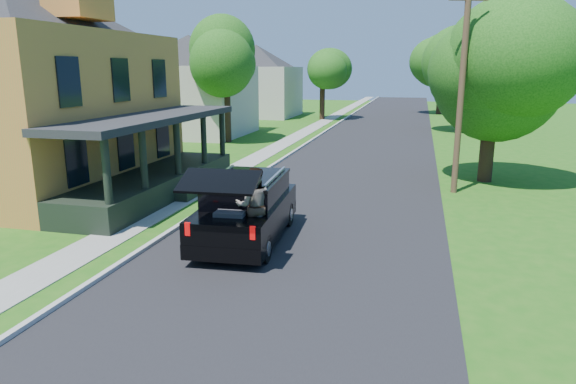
% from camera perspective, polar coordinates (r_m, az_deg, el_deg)
% --- Properties ---
extents(ground, '(140.00, 140.00, 0.00)m').
position_cam_1_polar(ground, '(12.89, -0.22, -8.40)').
color(ground, '#1E5A12').
rests_on(ground, ground).
extents(street, '(8.00, 120.00, 0.02)m').
position_cam_1_polar(street, '(32.08, 8.80, 4.75)').
color(street, black).
rests_on(street, ground).
extents(curb, '(0.15, 120.00, 0.12)m').
position_cam_1_polar(curb, '(32.71, 1.70, 5.07)').
color(curb, '#A7A7A2').
rests_on(curb, ground).
extents(sidewalk, '(1.30, 120.00, 0.03)m').
position_cam_1_polar(sidewalk, '(33.07, -0.93, 5.16)').
color(sidewalk, gray).
rests_on(sidewalk, ground).
extents(front_walk, '(6.50, 1.20, 0.03)m').
position_cam_1_polar(front_walk, '(22.10, -20.60, 0.07)').
color(front_walk, gray).
rests_on(front_walk, ground).
extents(main_house, '(15.56, 15.56, 10.10)m').
position_cam_1_polar(main_house, '(23.63, -28.37, 12.22)').
color(main_house, '#B78035').
rests_on(main_house, ground).
extents(neighbor_house_mid, '(12.78, 12.78, 8.30)m').
position_cam_1_polar(neighbor_house_mid, '(39.22, -10.84, 12.39)').
color(neighbor_house_mid, '#B9B0A3').
rests_on(neighbor_house_mid, ground).
extents(neighbor_house_far, '(12.78, 12.78, 8.30)m').
position_cam_1_polar(neighbor_house_far, '(54.15, -3.53, 12.85)').
color(neighbor_house_far, '#B9B0A3').
rests_on(neighbor_house_far, ground).
extents(black_suv, '(2.33, 5.38, 2.46)m').
position_cam_1_polar(black_suv, '(14.61, -4.67, -1.89)').
color(black_suv, black).
rests_on(black_suv, ground).
extents(skateboarder, '(1.14, 1.00, 1.98)m').
position_cam_1_polar(skateboarder, '(13.19, -3.80, -1.50)').
color(skateboarder, black).
rests_on(skateboarder, ground).
extents(skateboard, '(0.23, 0.49, 0.79)m').
position_cam_1_polar(skateboard, '(13.11, -3.38, -5.87)').
color(skateboard, red).
rests_on(skateboard, ground).
extents(tree_left_mid, '(5.40, 5.22, 8.53)m').
position_cam_1_polar(tree_left_mid, '(34.78, -7.11, 14.98)').
color(tree_left_mid, black).
rests_on(tree_left_mid, ground).
extents(tree_left_far, '(4.86, 4.84, 7.58)m').
position_cam_1_polar(tree_left_far, '(50.61, 3.86, 13.90)').
color(tree_left_far, black).
rests_on(tree_left_far, ground).
extents(tree_right_near, '(5.50, 5.29, 8.29)m').
position_cam_1_polar(tree_right_near, '(23.74, 21.97, 14.07)').
color(tree_right_near, black).
rests_on(tree_right_near, ground).
extents(tree_right_mid, '(5.77, 5.69, 8.69)m').
position_cam_1_polar(tree_right_mid, '(42.70, 19.68, 13.86)').
color(tree_right_mid, black).
rests_on(tree_right_mid, ground).
extents(tree_right_far, '(6.27, 6.24, 9.31)m').
position_cam_1_polar(tree_right_far, '(58.72, 16.74, 14.22)').
color(tree_right_far, black).
rests_on(tree_right_far, ground).
extents(utility_pole_near, '(1.44, 0.59, 7.86)m').
position_cam_1_polar(utility_pole_near, '(21.03, 18.72, 10.78)').
color(utility_pole_near, '#513926').
rests_on(utility_pole_near, ground).
extents(utility_pole_far, '(1.51, 0.25, 7.99)m').
position_cam_1_polar(utility_pole_far, '(51.16, 17.96, 12.13)').
color(utility_pole_far, '#513926').
rests_on(utility_pole_far, ground).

